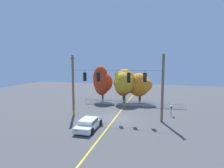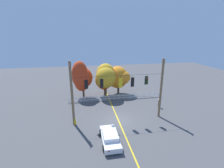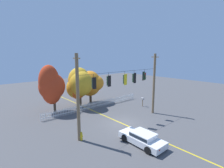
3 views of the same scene
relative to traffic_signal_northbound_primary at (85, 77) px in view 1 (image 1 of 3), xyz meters
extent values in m
plane|color=#4C4C4F|center=(4.02, 0.01, -5.27)|extent=(80.00, 80.00, 0.00)
cube|color=gold|center=(4.02, 0.01, -5.27)|extent=(0.16, 36.00, 0.01)
cylinder|color=brown|center=(-1.74, 0.01, -1.22)|extent=(0.31, 0.31, 8.10)
cylinder|color=brown|center=(9.78, 0.01, -1.22)|extent=(0.31, 0.31, 8.10)
cube|color=brown|center=(-1.74, 0.01, 2.38)|extent=(0.10, 1.10, 0.10)
cube|color=brown|center=(9.78, 0.01, 2.38)|extent=(0.10, 1.10, 0.10)
cylinder|color=black|center=(4.02, 0.01, 0.86)|extent=(11.32, 0.02, 0.02)
cylinder|color=black|center=(0.00, 0.01, 0.66)|extent=(0.03, 0.03, 0.41)
cube|color=black|center=(0.00, -0.12, -0.01)|extent=(0.43, 0.02, 1.14)
cube|color=#1E3323|center=(0.00, 0.01, -0.01)|extent=(0.30, 0.24, 0.92)
cylinder|color=red|center=(0.00, 0.14, 0.30)|extent=(0.20, 0.03, 0.20)
cube|color=#1E3323|center=(0.00, 0.19, 0.42)|extent=(0.22, 0.12, 0.06)
cylinder|color=#463B09|center=(0.00, 0.14, -0.01)|extent=(0.20, 0.03, 0.20)
cube|color=#1E3323|center=(0.00, 0.19, 0.11)|extent=(0.22, 0.12, 0.06)
cylinder|color=#073513|center=(0.00, 0.14, -0.31)|extent=(0.20, 0.03, 0.20)
cube|color=#1E3323|center=(0.00, 0.19, -0.20)|extent=(0.22, 0.12, 0.06)
cylinder|color=black|center=(1.86, 0.01, 0.67)|extent=(0.03, 0.03, 0.39)
cube|color=black|center=(1.86, -0.12, 0.01)|extent=(0.43, 0.02, 1.15)
cube|color=black|center=(1.86, 0.01, 0.01)|extent=(0.30, 0.24, 0.93)
cylinder|color=red|center=(1.86, 0.14, 0.32)|extent=(0.20, 0.03, 0.20)
cube|color=black|center=(1.86, 0.19, 0.43)|extent=(0.22, 0.12, 0.06)
cylinder|color=#463B09|center=(1.86, 0.14, 0.01)|extent=(0.20, 0.03, 0.20)
cube|color=black|center=(1.86, 0.19, 0.12)|extent=(0.22, 0.12, 0.06)
cylinder|color=#073513|center=(1.86, 0.14, -0.30)|extent=(0.20, 0.03, 0.20)
cube|color=black|center=(1.86, 0.19, -0.19)|extent=(0.22, 0.12, 0.06)
cylinder|color=black|center=(4.21, 0.01, 0.65)|extent=(0.03, 0.03, 0.42)
cube|color=yellow|center=(4.21, -0.12, -0.05)|extent=(0.43, 0.02, 1.23)
cube|color=#1E3323|center=(4.21, 0.01, -0.05)|extent=(0.30, 0.24, 0.99)
cylinder|color=red|center=(4.21, 0.14, 0.28)|extent=(0.20, 0.03, 0.20)
cube|color=#1E3323|center=(4.21, 0.19, 0.40)|extent=(0.22, 0.12, 0.06)
cylinder|color=#463B09|center=(4.21, 0.14, -0.05)|extent=(0.20, 0.03, 0.20)
cube|color=#1E3323|center=(4.21, 0.19, 0.07)|extent=(0.22, 0.12, 0.06)
cylinder|color=#073513|center=(4.21, 0.14, -0.38)|extent=(0.20, 0.03, 0.20)
cube|color=#1E3323|center=(4.21, 0.19, -0.26)|extent=(0.22, 0.12, 0.06)
cylinder|color=black|center=(5.76, 0.01, 0.66)|extent=(0.03, 0.03, 0.40)
cube|color=black|center=(5.76, -0.12, -0.03)|extent=(0.43, 0.02, 1.22)
cube|color=black|center=(5.76, 0.01, -0.03)|extent=(0.30, 0.24, 0.99)
cylinder|color=red|center=(5.76, 0.14, 0.30)|extent=(0.20, 0.03, 0.20)
cube|color=black|center=(5.76, 0.19, 0.42)|extent=(0.22, 0.12, 0.06)
cylinder|color=#463B09|center=(5.76, 0.14, -0.03)|extent=(0.20, 0.03, 0.20)
cube|color=black|center=(5.76, 0.19, 0.09)|extent=(0.22, 0.12, 0.06)
cylinder|color=#073513|center=(5.76, 0.14, -0.36)|extent=(0.20, 0.03, 0.20)
cube|color=black|center=(5.76, 0.19, -0.24)|extent=(0.22, 0.12, 0.06)
cylinder|color=black|center=(7.68, 0.01, 0.68)|extent=(0.03, 0.03, 0.38)
cube|color=black|center=(7.68, 0.14, 0.04)|extent=(0.43, 0.02, 1.12)
cube|color=#1E3323|center=(7.68, 0.01, 0.04)|extent=(0.30, 0.24, 0.90)
cylinder|color=red|center=(7.68, -0.13, 0.34)|extent=(0.20, 0.03, 0.20)
cube|color=#1E3323|center=(7.68, -0.17, 0.45)|extent=(0.22, 0.12, 0.06)
cylinder|color=#463B09|center=(7.68, -0.13, 0.04)|extent=(0.20, 0.03, 0.20)
cube|color=#1E3323|center=(7.68, -0.17, 0.15)|extent=(0.22, 0.12, 0.06)
cylinder|color=#073513|center=(7.68, -0.13, -0.27)|extent=(0.20, 0.03, 0.20)
cube|color=#1E3323|center=(7.68, -0.17, -0.15)|extent=(0.22, 0.12, 0.06)
cube|color=white|center=(-3.01, 6.95, -4.76)|extent=(0.06, 0.04, 1.03)
cube|color=white|center=(-2.79, 6.95, -4.76)|extent=(0.06, 0.04, 1.03)
cube|color=white|center=(-2.56, 6.95, -4.76)|extent=(0.06, 0.04, 1.03)
cube|color=white|center=(-2.33, 6.95, -4.76)|extent=(0.06, 0.04, 1.03)
cube|color=white|center=(-2.11, 6.95, -4.76)|extent=(0.06, 0.04, 1.03)
cube|color=white|center=(-1.88, 6.95, -4.76)|extent=(0.06, 0.04, 1.03)
cube|color=white|center=(-1.66, 6.95, -4.76)|extent=(0.06, 0.04, 1.03)
cube|color=white|center=(-1.43, 6.95, -4.76)|extent=(0.06, 0.04, 1.03)
cube|color=white|center=(-1.21, 6.95, -4.76)|extent=(0.06, 0.04, 1.03)
cube|color=white|center=(-0.98, 6.95, -4.76)|extent=(0.06, 0.04, 1.03)
cube|color=white|center=(-0.76, 6.95, -4.76)|extent=(0.06, 0.04, 1.03)
cube|color=white|center=(-0.53, 6.95, -4.76)|extent=(0.06, 0.04, 1.03)
cube|color=white|center=(-0.31, 6.95, -4.76)|extent=(0.06, 0.04, 1.03)
cube|color=white|center=(-0.08, 6.95, -4.76)|extent=(0.06, 0.04, 1.03)
cube|color=white|center=(0.14, 6.95, -4.76)|extent=(0.06, 0.04, 1.03)
cube|color=white|center=(0.37, 6.95, -4.76)|extent=(0.06, 0.04, 1.03)
cube|color=white|center=(0.60, 6.95, -4.76)|extent=(0.06, 0.04, 1.03)
cube|color=white|center=(0.82, 6.95, -4.76)|extent=(0.06, 0.04, 1.03)
cube|color=white|center=(1.05, 6.95, -4.76)|extent=(0.06, 0.04, 1.03)
cube|color=white|center=(1.27, 6.95, -4.76)|extent=(0.06, 0.04, 1.03)
cube|color=white|center=(1.50, 6.95, -4.76)|extent=(0.06, 0.04, 1.03)
cube|color=white|center=(1.72, 6.95, -4.76)|extent=(0.06, 0.04, 1.03)
cube|color=white|center=(1.95, 6.95, -4.76)|extent=(0.06, 0.04, 1.03)
cube|color=white|center=(2.17, 6.95, -4.76)|extent=(0.06, 0.04, 1.03)
cube|color=white|center=(2.40, 6.95, -4.76)|extent=(0.06, 0.04, 1.03)
cube|color=white|center=(2.62, 6.95, -4.76)|extent=(0.06, 0.04, 1.03)
cube|color=white|center=(2.85, 6.95, -4.76)|extent=(0.06, 0.04, 1.03)
cube|color=white|center=(3.07, 6.95, -4.76)|extent=(0.06, 0.04, 1.03)
cube|color=white|center=(3.30, 6.95, -4.76)|extent=(0.06, 0.04, 1.03)
cube|color=white|center=(3.53, 6.95, -4.76)|extent=(0.06, 0.04, 1.03)
cube|color=white|center=(3.75, 6.95, -4.76)|extent=(0.06, 0.04, 1.03)
cube|color=white|center=(3.98, 6.95, -4.76)|extent=(0.06, 0.04, 1.03)
cube|color=white|center=(4.20, 6.95, -4.76)|extent=(0.06, 0.04, 1.03)
cube|color=white|center=(4.43, 6.95, -4.76)|extent=(0.06, 0.04, 1.03)
cube|color=white|center=(4.65, 6.95, -4.76)|extent=(0.06, 0.04, 1.03)
cube|color=white|center=(4.88, 6.95, -4.76)|extent=(0.06, 0.04, 1.03)
cube|color=white|center=(5.10, 6.95, -4.76)|extent=(0.06, 0.04, 1.03)
cube|color=white|center=(5.33, 6.95, -4.76)|extent=(0.06, 0.04, 1.03)
cube|color=white|center=(5.55, 6.95, -4.76)|extent=(0.06, 0.04, 1.03)
cube|color=white|center=(5.78, 6.95, -4.76)|extent=(0.06, 0.04, 1.03)
cube|color=white|center=(6.00, 6.95, -4.76)|extent=(0.06, 0.04, 1.03)
cube|color=white|center=(6.23, 6.95, -4.76)|extent=(0.06, 0.04, 1.03)
cube|color=white|center=(6.46, 6.95, -4.76)|extent=(0.06, 0.04, 1.03)
cube|color=white|center=(6.68, 6.95, -4.76)|extent=(0.06, 0.04, 1.03)
cube|color=white|center=(6.91, 6.95, -4.76)|extent=(0.06, 0.04, 1.03)
cube|color=white|center=(7.13, 6.95, -4.76)|extent=(0.06, 0.04, 1.03)
cube|color=white|center=(7.36, 6.95, -4.76)|extent=(0.06, 0.04, 1.03)
cube|color=white|center=(7.58, 6.95, -4.76)|extent=(0.06, 0.04, 1.03)
cube|color=white|center=(7.81, 6.95, -4.76)|extent=(0.06, 0.04, 1.03)
cube|color=white|center=(8.03, 6.95, -4.76)|extent=(0.06, 0.04, 1.03)
cube|color=white|center=(8.26, 6.95, -4.76)|extent=(0.06, 0.04, 1.03)
cube|color=white|center=(8.48, 6.95, -4.76)|extent=(0.06, 0.04, 1.03)
cube|color=white|center=(8.71, 6.95, -4.76)|extent=(0.06, 0.04, 1.03)
cube|color=white|center=(8.93, 6.95, -4.76)|extent=(0.06, 0.04, 1.03)
cube|color=white|center=(9.16, 6.95, -4.76)|extent=(0.06, 0.04, 1.03)
cube|color=white|center=(9.39, 6.95, -4.76)|extent=(0.06, 0.04, 1.03)
cube|color=white|center=(9.61, 6.95, -4.76)|extent=(0.06, 0.04, 1.03)
cube|color=white|center=(9.84, 6.95, -4.76)|extent=(0.06, 0.04, 1.03)
cube|color=white|center=(10.06, 6.95, -4.76)|extent=(0.06, 0.04, 1.03)
cube|color=white|center=(10.29, 6.95, -4.76)|extent=(0.06, 0.04, 1.03)
cube|color=white|center=(10.51, 6.95, -4.76)|extent=(0.06, 0.04, 1.03)
cube|color=white|center=(10.74, 6.95, -4.76)|extent=(0.06, 0.04, 1.03)
cube|color=white|center=(10.96, 6.95, -4.76)|extent=(0.06, 0.04, 1.03)
cube|color=white|center=(11.19, 6.95, -4.76)|extent=(0.06, 0.04, 1.03)
cube|color=white|center=(11.41, 6.95, -4.76)|extent=(0.06, 0.04, 1.03)
cube|color=white|center=(11.64, 6.95, -4.76)|extent=(0.06, 0.04, 1.03)
cube|color=white|center=(11.86, 6.95, -4.76)|extent=(0.06, 0.04, 1.03)
cube|color=white|center=(12.09, 6.95, -4.76)|extent=(0.06, 0.04, 1.03)
cube|color=white|center=(12.32, 6.95, -4.76)|extent=(0.06, 0.04, 1.03)
cube|color=white|center=(12.54, 6.95, -4.76)|extent=(0.06, 0.04, 1.03)
cube|color=white|center=(12.77, 6.95, -4.76)|extent=(0.06, 0.04, 1.03)
cube|color=white|center=(12.99, 6.95, -4.76)|extent=(0.06, 0.04, 1.03)
cube|color=white|center=(13.22, 6.95, -4.76)|extent=(0.06, 0.04, 1.03)
cube|color=white|center=(13.44, 6.95, -4.76)|extent=(0.06, 0.04, 1.03)
cube|color=white|center=(5.22, 6.98, -4.97)|extent=(16.45, 0.03, 0.08)
cube|color=white|center=(5.22, 6.98, -4.54)|extent=(16.45, 0.03, 0.08)
cylinder|color=#473828|center=(-0.40, 9.04, -4.26)|extent=(0.34, 0.34, 2.03)
ellipsoid|color=red|center=(-0.63, 9.20, -2.09)|extent=(2.68, 2.57, 3.89)
ellipsoid|color=red|center=(-0.46, 9.43, -1.65)|extent=(3.58, 3.08, 3.75)
ellipsoid|color=red|center=(-0.86, 9.29, -0.87)|extent=(2.76, 2.26, 4.47)
cylinder|color=brown|center=(3.46, 9.06, -4.23)|extent=(0.32, 0.32, 2.10)
ellipsoid|color=gold|center=(3.20, 9.52, -2.30)|extent=(2.81, 2.64, 3.17)
ellipsoid|color=gold|center=(3.60, 8.56, -1.57)|extent=(3.57, 3.48, 3.79)
ellipsoid|color=gold|center=(3.66, 9.24, -1.08)|extent=(3.29, 2.97, 3.76)
cylinder|color=brown|center=(3.63, 9.01, -4.28)|extent=(0.37, 0.37, 1.99)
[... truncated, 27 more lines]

